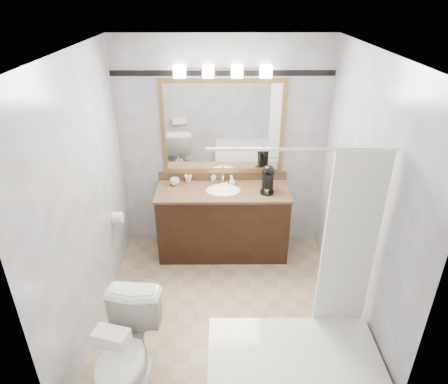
{
  "coord_description": "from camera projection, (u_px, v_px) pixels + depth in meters",
  "views": [
    {
      "loc": [
        -0.01,
        -3.04,
        2.93
      ],
      "look_at": [
        0.01,
        0.35,
        1.17
      ],
      "focal_mm": 32.0,
      "sensor_mm": 36.0,
      "label": 1
    }
  ],
  "objects": [
    {
      "name": "cup_left",
      "position": [
        175.0,
        182.0,
        4.65
      ],
      "size": [
        0.1,
        0.1,
        0.08
      ],
      "primitive_type": "imported",
      "rotation": [
        0.0,
        0.0,
        -0.01
      ],
      "color": "white",
      "rests_on": "vanity"
    },
    {
      "name": "room",
      "position": [
        223.0,
        202.0,
        3.47
      ],
      "size": [
        2.42,
        2.62,
        2.52
      ],
      "color": "#9E876B",
      "rests_on": "ground"
    },
    {
      "name": "soap_bar",
      "position": [
        224.0,
        184.0,
        4.65
      ],
      "size": [
        0.09,
        0.07,
        0.02
      ],
      "primitive_type": "cube",
      "rotation": [
        0.0,
        0.0,
        0.29
      ],
      "color": "beige",
      "rests_on": "vanity"
    },
    {
      "name": "toilet",
      "position": [
        126.0,
        356.0,
        3.06
      ],
      "size": [
        0.52,
        0.82,
        0.79
      ],
      "primitive_type": "imported",
      "rotation": [
        0.0,
        0.0,
        -0.1
      ],
      "color": "white",
      "rests_on": "ground"
    },
    {
      "name": "vanity",
      "position": [
        223.0,
        220.0,
        4.74
      ],
      "size": [
        1.53,
        0.58,
        0.97
      ],
      "color": "black",
      "rests_on": "ground"
    },
    {
      "name": "accent_stripe",
      "position": [
        223.0,
        73.0,
        4.22
      ],
      "size": [
        2.4,
        0.01,
        0.06
      ],
      "primitive_type": "cube",
      "color": "black",
      "rests_on": "room"
    },
    {
      "name": "cup_right",
      "position": [
        188.0,
        178.0,
        4.73
      ],
      "size": [
        0.11,
        0.11,
        0.08
      ],
      "primitive_type": "imported",
      "rotation": [
        0.0,
        0.0,
        0.23
      ],
      "color": "white",
      "rests_on": "vanity"
    },
    {
      "name": "vanity_light_bar",
      "position": [
        223.0,
        71.0,
        4.15
      ],
      "size": [
        1.02,
        0.14,
        0.12
      ],
      "color": "silver",
      "rests_on": "room"
    },
    {
      "name": "tp_roll",
      "position": [
        118.0,
        217.0,
        4.3
      ],
      "size": [
        0.11,
        0.12,
        0.12
      ],
      "primitive_type": "cylinder",
      "rotation": [
        0.0,
        1.57,
        0.0
      ],
      "color": "white",
      "rests_on": "room"
    },
    {
      "name": "bathtub",
      "position": [
        295.0,
        366.0,
        3.12
      ],
      "size": [
        1.3,
        0.75,
        1.96
      ],
      "color": "white",
      "rests_on": "ground"
    },
    {
      "name": "tissue_box",
      "position": [
        111.0,
        337.0,
        2.66
      ],
      "size": [
        0.26,
        0.19,
        0.1
      ],
      "primitive_type": "cube",
      "rotation": [
        0.0,
        0.0,
        -0.26
      ],
      "color": "white",
      "rests_on": "toilet"
    },
    {
      "name": "coffee_maker",
      "position": [
        268.0,
        178.0,
        4.46
      ],
      "size": [
        0.16,
        0.2,
        0.31
      ],
      "rotation": [
        0.0,
        0.0,
        -0.2
      ],
      "color": "black",
      "rests_on": "vanity"
    },
    {
      "name": "soap_bottle_b",
      "position": [
        232.0,
        181.0,
        4.65
      ],
      "size": [
        0.09,
        0.09,
        0.09
      ],
      "primitive_type": "imported",
      "rotation": [
        0.0,
        0.0,
        0.19
      ],
      "color": "white",
      "rests_on": "vanity"
    },
    {
      "name": "mirror",
      "position": [
        223.0,
        128.0,
        4.49
      ],
      "size": [
        1.4,
        0.04,
        1.1
      ],
      "color": "olive",
      "rests_on": "room"
    },
    {
      "name": "soap_bottle_a",
      "position": [
        213.0,
        178.0,
        4.72
      ],
      "size": [
        0.05,
        0.05,
        0.1
      ],
      "primitive_type": "imported",
      "rotation": [
        0.0,
        0.0,
        0.22
      ],
      "color": "white",
      "rests_on": "vanity"
    }
  ]
}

